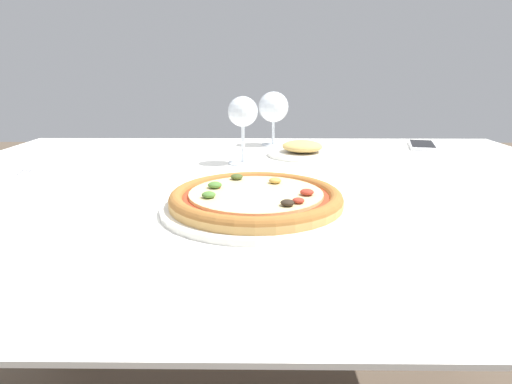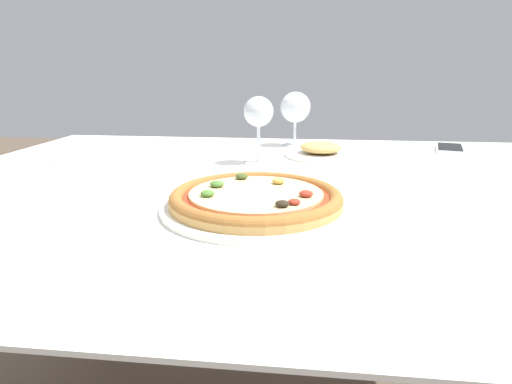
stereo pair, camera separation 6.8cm
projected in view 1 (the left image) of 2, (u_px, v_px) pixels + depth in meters
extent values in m
cube|color=brown|center=(263.00, 193.00, 0.87)|extent=(1.36, 1.01, 0.04)
cube|color=white|center=(263.00, 183.00, 0.86)|extent=(1.46, 1.11, 0.01)
cylinder|color=brown|center=(73.00, 263.00, 1.41)|extent=(0.06, 0.06, 0.71)
cylinder|color=brown|center=(451.00, 265.00, 1.39)|extent=(0.06, 0.06, 0.71)
cylinder|color=white|center=(256.00, 207.00, 0.69)|extent=(0.30, 0.30, 0.01)
cylinder|color=tan|center=(256.00, 200.00, 0.68)|extent=(0.28, 0.28, 0.01)
torus|color=#A3662D|center=(256.00, 197.00, 0.68)|extent=(0.28, 0.28, 0.02)
cylinder|color=#BC381E|center=(256.00, 196.00, 0.68)|extent=(0.23, 0.23, 0.00)
cylinder|color=beige|center=(256.00, 194.00, 0.68)|extent=(0.21, 0.21, 0.00)
ellipsoid|color=#A83323|center=(307.00, 192.00, 0.66)|extent=(0.02, 0.02, 0.01)
ellipsoid|color=#2D2319|center=(287.00, 203.00, 0.61)|extent=(0.02, 0.02, 0.01)
ellipsoid|color=#A83323|center=(217.00, 186.00, 0.70)|extent=(0.01, 0.01, 0.01)
ellipsoid|color=#4C7A33|center=(215.00, 185.00, 0.70)|extent=(0.02, 0.02, 0.01)
ellipsoid|color=#425123|center=(237.00, 177.00, 0.76)|extent=(0.02, 0.02, 0.01)
ellipsoid|color=#BC9342|center=(275.00, 180.00, 0.73)|extent=(0.02, 0.02, 0.01)
ellipsoid|color=#A83323|center=(298.00, 200.00, 0.62)|extent=(0.02, 0.02, 0.01)
ellipsoid|color=#4C7A33|center=(209.00, 195.00, 0.65)|extent=(0.02, 0.02, 0.01)
cube|color=silver|center=(15.00, 181.00, 0.85)|extent=(0.04, 0.11, 0.00)
cube|color=silver|center=(23.00, 174.00, 0.91)|extent=(0.03, 0.02, 0.00)
cube|color=silver|center=(21.00, 172.00, 0.93)|extent=(0.01, 0.04, 0.00)
cube|color=silver|center=(25.00, 171.00, 0.94)|extent=(0.01, 0.04, 0.00)
cube|color=silver|center=(29.00, 171.00, 0.94)|extent=(0.01, 0.04, 0.00)
cube|color=silver|center=(33.00, 171.00, 0.94)|extent=(0.01, 0.04, 0.00)
cylinder|color=silver|center=(273.00, 145.00, 1.27)|extent=(0.07, 0.07, 0.00)
cylinder|color=silver|center=(273.00, 132.00, 1.26)|extent=(0.01, 0.01, 0.07)
sphere|color=silver|center=(273.00, 107.00, 1.24)|extent=(0.09, 0.09, 0.09)
cylinder|color=silver|center=(243.00, 163.00, 1.03)|extent=(0.07, 0.07, 0.00)
cylinder|color=silver|center=(243.00, 143.00, 1.01)|extent=(0.01, 0.01, 0.09)
sphere|color=silver|center=(243.00, 111.00, 0.99)|extent=(0.07, 0.07, 0.07)
cube|color=white|center=(422.00, 145.00, 1.24)|extent=(0.11, 0.16, 0.01)
cube|color=black|center=(422.00, 143.00, 1.24)|extent=(0.09, 0.14, 0.00)
cylinder|color=white|center=(302.00, 154.00, 1.12)|extent=(0.18, 0.18, 0.01)
ellipsoid|color=tan|center=(302.00, 146.00, 1.11)|extent=(0.10, 0.10, 0.03)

